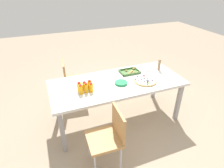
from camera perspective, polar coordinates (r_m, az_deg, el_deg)
ground_plane at (r=3.33m, az=1.47°, el=-10.39°), size 12.00×12.00×0.00m
party_table at (r=2.94m, az=1.64°, el=-0.40°), size 2.04×0.88×0.74m
chair_near_left at (r=2.34m, az=-0.83°, el=-15.14°), size 0.41×0.41×0.83m
chair_far_left at (r=3.58m, az=-12.07°, el=1.78°), size 0.44×0.44×0.83m
juice_bottle_0 at (r=2.61m, az=-9.40°, el=-1.67°), size 0.06×0.06×0.14m
juice_bottle_1 at (r=2.63m, az=-7.83°, el=-1.20°), size 0.05×0.05×0.15m
juice_bottle_2 at (r=2.64m, az=-6.33°, el=-1.06°), size 0.06×0.06×0.14m
juice_bottle_3 at (r=2.68m, az=-9.85°, el=-0.85°), size 0.06×0.06×0.14m
juice_bottle_4 at (r=2.69m, az=-8.29°, el=-0.62°), size 0.06×0.06×0.13m
juice_bottle_5 at (r=2.71m, az=-6.75°, el=-0.24°), size 0.06×0.06×0.14m
fruit_pizza at (r=2.95m, az=10.02°, el=1.02°), size 0.34×0.34×0.05m
snack_tray at (r=3.19m, az=5.46°, el=3.72°), size 0.31×0.22×0.04m
plate_stack at (r=2.84m, az=2.78°, el=0.34°), size 0.19×0.19×0.03m
napkin_stack at (r=3.31m, az=9.82°, el=4.27°), size 0.15×0.15×0.01m
cardboard_tube at (r=3.33m, az=14.08°, el=5.66°), size 0.04×0.04×0.19m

